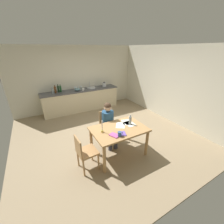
% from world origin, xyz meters
% --- Properties ---
extents(ground_plane, '(5.20, 5.20, 0.04)m').
position_xyz_m(ground_plane, '(0.00, 0.00, -0.02)').
color(ground_plane, '#937F60').
extents(wall_back, '(5.20, 0.12, 2.60)m').
position_xyz_m(wall_back, '(0.00, 2.60, 1.30)').
color(wall_back, beige).
rests_on(wall_back, ground).
extents(wall_right, '(0.12, 5.20, 2.60)m').
position_xyz_m(wall_right, '(2.60, 0.00, 1.30)').
color(wall_right, beige).
rests_on(wall_right, ground).
extents(kitchen_counter, '(3.17, 0.64, 0.90)m').
position_xyz_m(kitchen_counter, '(0.00, 2.24, 0.45)').
color(kitchen_counter, beige).
rests_on(kitchen_counter, ground).
extents(dining_table, '(1.28, 0.86, 0.74)m').
position_xyz_m(dining_table, '(-0.11, -0.97, 0.63)').
color(dining_table, tan).
rests_on(dining_table, ground).
extents(chair_at_table, '(0.45, 0.45, 0.88)m').
position_xyz_m(chair_at_table, '(-0.09, -0.30, 0.50)').
color(chair_at_table, tan).
rests_on(chair_at_table, ground).
extents(person_seated, '(0.37, 0.62, 1.19)m').
position_xyz_m(person_seated, '(-0.11, -0.45, 0.68)').
color(person_seated, navy).
rests_on(person_seated, ground).
extents(chair_side_empty, '(0.42, 0.42, 0.85)m').
position_xyz_m(chair_side_empty, '(-1.01, -1.05, 0.48)').
color(chair_side_empty, tan).
rests_on(chair_side_empty, ground).
extents(coffee_mug, '(0.12, 0.08, 0.11)m').
position_xyz_m(coffee_mug, '(-0.26, -1.25, 0.80)').
color(coffee_mug, '#33598C').
rests_on(coffee_mug, dining_table).
extents(candlestick, '(0.06, 0.06, 0.29)m').
position_xyz_m(candlestick, '(-0.52, -0.92, 0.82)').
color(candlestick, gold).
rests_on(candlestick, dining_table).
extents(book_magazine, '(0.22, 0.25, 0.02)m').
position_xyz_m(book_magazine, '(-0.35, -1.18, 0.75)').
color(book_magazine, '#B8529C').
rests_on(book_magazine, dining_table).
extents(book_cookery, '(0.20, 0.22, 0.02)m').
position_xyz_m(book_cookery, '(-0.17, -1.21, 0.75)').
color(book_cookery, '#7150B2').
rests_on(book_cookery, dining_table).
extents(paper_letter, '(0.23, 0.31, 0.00)m').
position_xyz_m(paper_letter, '(0.26, -0.91, 0.74)').
color(paper_letter, white).
rests_on(paper_letter, dining_table).
extents(paper_bill, '(0.29, 0.34, 0.00)m').
position_xyz_m(paper_bill, '(0.22, -0.80, 0.74)').
color(paper_bill, white).
rests_on(paper_bill, dining_table).
extents(paper_envelope, '(0.34, 0.36, 0.00)m').
position_xyz_m(paper_envelope, '(0.01, -0.85, 0.74)').
color(paper_envelope, white).
rests_on(paper_envelope, dining_table).
extents(wine_bottle_on_table, '(0.07, 0.07, 0.26)m').
position_xyz_m(wine_bottle_on_table, '(0.25, -0.92, 0.85)').
color(wine_bottle_on_table, '#8C999E').
rests_on(wine_bottle_on_table, dining_table).
extents(sink_unit, '(0.36, 0.36, 0.24)m').
position_xyz_m(sink_unit, '(0.47, 2.24, 0.92)').
color(sink_unit, '#B2B7BC').
rests_on(sink_unit, kitchen_counter).
extents(bottle_oil, '(0.07, 0.07, 0.25)m').
position_xyz_m(bottle_oil, '(-1.10, 2.22, 1.00)').
color(bottle_oil, '#8C999E').
rests_on(bottle_oil, kitchen_counter).
extents(bottle_vinegar, '(0.08, 0.08, 0.30)m').
position_xyz_m(bottle_vinegar, '(-0.99, 2.25, 1.03)').
color(bottle_vinegar, '#593319').
rests_on(bottle_vinegar, kitchen_counter).
extents(bottle_wine_red, '(0.08, 0.08, 0.30)m').
position_xyz_m(bottle_wine_red, '(-0.87, 2.30, 1.03)').
color(bottle_wine_red, black).
rests_on(bottle_wine_red, kitchen_counter).
extents(bottle_sauce, '(0.07, 0.07, 0.29)m').
position_xyz_m(bottle_sauce, '(-0.78, 2.30, 1.02)').
color(bottle_sauce, '#194C23').
rests_on(bottle_sauce, kitchen_counter).
extents(mixing_bowl, '(0.23, 0.23, 0.11)m').
position_xyz_m(mixing_bowl, '(-0.16, 2.17, 0.95)').
color(mixing_bowl, '#668C99').
rests_on(mixing_bowl, kitchen_counter).
extents(stovetop_kettle, '(0.18, 0.18, 0.22)m').
position_xyz_m(stovetop_kettle, '(1.10, 2.24, 1.00)').
color(stovetop_kettle, '#B7BABF').
rests_on(stovetop_kettle, kitchen_counter).
extents(wine_glass_near_sink, '(0.07, 0.07, 0.15)m').
position_xyz_m(wine_glass_near_sink, '(0.06, 2.39, 1.01)').
color(wine_glass_near_sink, silver).
rests_on(wine_glass_near_sink, kitchen_counter).
extents(wine_glass_by_kettle, '(0.07, 0.07, 0.15)m').
position_xyz_m(wine_glass_by_kettle, '(-0.05, 2.39, 1.01)').
color(wine_glass_by_kettle, silver).
rests_on(wine_glass_by_kettle, kitchen_counter).
extents(wine_glass_back_left, '(0.07, 0.07, 0.15)m').
position_xyz_m(wine_glass_back_left, '(-0.15, 2.39, 1.01)').
color(wine_glass_back_left, silver).
rests_on(wine_glass_back_left, kitchen_counter).
extents(wine_glass_back_right, '(0.07, 0.07, 0.15)m').
position_xyz_m(wine_glass_back_right, '(-0.21, 2.39, 1.01)').
color(wine_glass_back_right, silver).
rests_on(wine_glass_back_right, kitchen_counter).
extents(teacup_on_counter, '(0.12, 0.08, 0.10)m').
position_xyz_m(teacup_on_counter, '(0.05, 2.09, 0.95)').
color(teacup_on_counter, white).
rests_on(teacup_on_counter, kitchen_counter).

